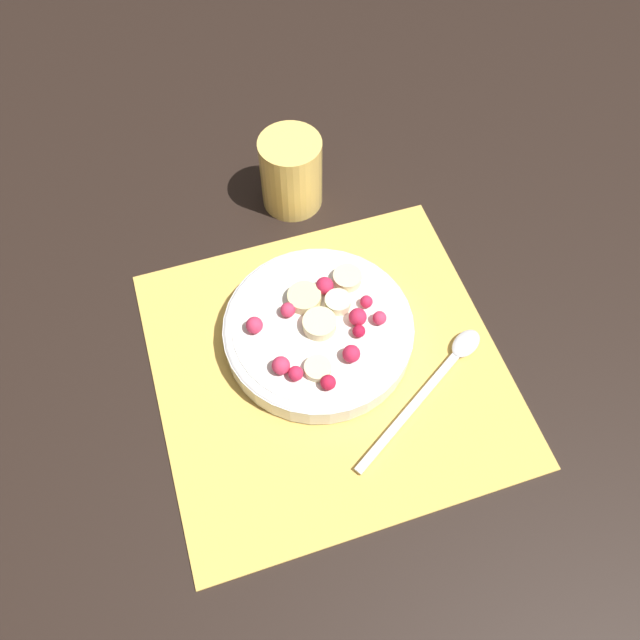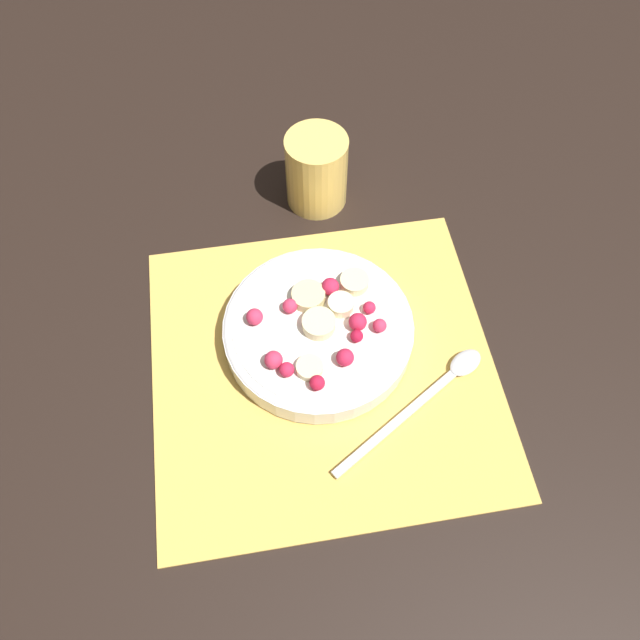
# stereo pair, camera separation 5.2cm
# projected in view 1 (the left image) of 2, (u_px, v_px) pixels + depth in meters

# --- Properties ---
(ground_plane) EXTENTS (3.00, 3.00, 0.00)m
(ground_plane) POSITION_uv_depth(u_px,v_px,m) (328.00, 366.00, 0.70)
(ground_plane) COLOR black
(placemat) EXTENTS (0.38, 0.37, 0.01)m
(placemat) POSITION_uv_depth(u_px,v_px,m) (328.00, 365.00, 0.69)
(placemat) COLOR #E0B251
(placemat) RESTS_ON ground_plane
(fruit_bowl) EXTENTS (0.21, 0.21, 0.05)m
(fruit_bowl) POSITION_uv_depth(u_px,v_px,m) (320.00, 328.00, 0.69)
(fruit_bowl) COLOR white
(fruit_bowl) RESTS_ON placemat
(spoon) EXTENTS (0.19, 0.13, 0.01)m
(spoon) POSITION_uv_depth(u_px,v_px,m) (442.00, 371.00, 0.68)
(spoon) COLOR silver
(spoon) RESTS_ON placemat
(drinking_glass) EXTENTS (0.08, 0.08, 0.10)m
(drinking_glass) POSITION_uv_depth(u_px,v_px,m) (291.00, 173.00, 0.78)
(drinking_glass) COLOR #F4CC66
(drinking_glass) RESTS_ON ground_plane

